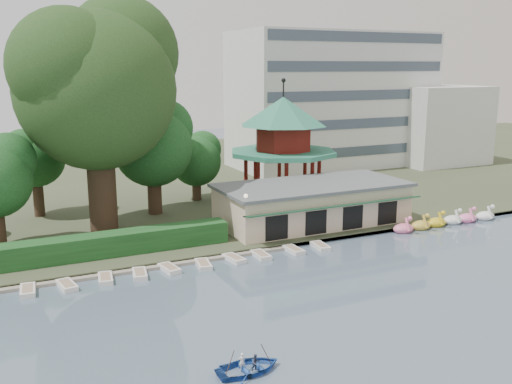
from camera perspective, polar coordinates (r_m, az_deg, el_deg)
ground_plane at (r=34.21m, az=10.26°, el=-14.52°), size 220.00×220.00×0.00m
shore at (r=80.14m, az=-11.79°, el=1.26°), size 220.00×70.00×0.40m
embankment at (r=48.11m, az=-1.81°, el=-6.03°), size 220.00×0.60×0.30m
dock at (r=44.89m, az=-16.07°, el=-7.96°), size 34.00×1.60×0.24m
boathouse at (r=55.93m, az=5.67°, el=-1.08°), size 18.60×9.39×3.90m
pavilion at (r=64.59m, az=2.71°, el=5.40°), size 12.40×12.40×13.50m
office_building at (r=89.59m, az=9.38°, el=8.67°), size 38.00×18.00×20.00m
hedge at (r=47.32m, az=-20.43°, el=-5.70°), size 30.00×2.00×1.80m
lamp_post at (r=49.29m, az=-1.02°, el=-1.71°), size 0.36×0.36×4.28m
big_tree at (r=53.62m, az=-15.59°, el=10.91°), size 15.66×14.59×21.56m
small_trees at (r=56.63m, az=-19.72°, el=2.75°), size 39.66×16.17×11.74m
swan_boats at (r=59.47m, az=18.39°, el=-2.81°), size 12.76×2.08×1.92m
moored_rowboats at (r=43.87m, az=-13.26°, el=-8.20°), size 35.11×2.71×0.36m
rowboat_with_passengers at (r=30.55m, az=-0.72°, el=-16.74°), size 4.93×3.58×2.01m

